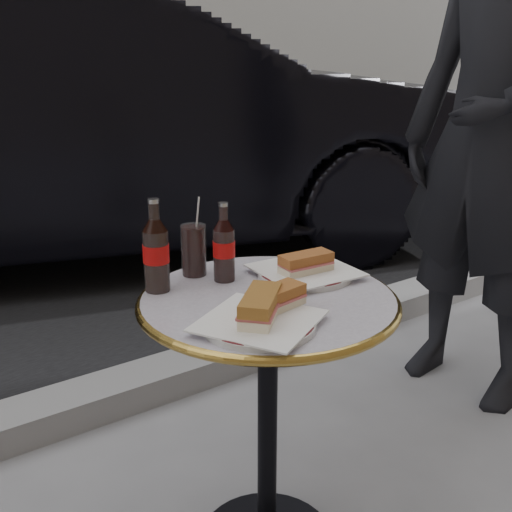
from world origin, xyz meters
TOP-DOWN VIEW (x-y plane):
  - curb at (0.00, 0.90)m, footprint 40.00×0.20m
  - bistro_table at (0.00, 0.00)m, footprint 0.62×0.62m
  - plate_left at (-0.12, -0.13)m, footprint 0.30×0.30m
  - plate_right at (0.16, 0.06)m, footprint 0.30×0.30m
  - sandwich_left_a at (-0.11, -0.12)m, footprint 0.16×0.16m
  - sandwich_left_b at (-0.05, -0.10)m, footprint 0.15×0.09m
  - sandwich_right at (0.15, 0.05)m, footprint 0.14×0.07m
  - cola_bottle_left at (-0.19, 0.19)m, footprint 0.07×0.07m
  - cola_bottle_right at (-0.02, 0.15)m, footprint 0.07×0.07m
  - cola_glass at (-0.07, 0.23)m, footprint 0.08×0.08m
  - parked_car at (0.72, 2.70)m, footprint 3.18×5.20m
  - pedestrian at (1.17, 0.24)m, footprint 0.55×0.76m

SIDE VIEW (x-z plane):
  - curb at x=0.00m, z-range -0.01..0.11m
  - bistro_table at x=0.00m, z-range 0.00..0.73m
  - plate_left at x=-0.12m, z-range 0.73..0.75m
  - plate_right at x=0.16m, z-range 0.73..0.75m
  - sandwich_left_b at x=-0.05m, z-range 0.75..0.79m
  - sandwich_right at x=0.15m, z-range 0.75..0.79m
  - sandwich_left_a at x=-0.11m, z-range 0.75..0.80m
  - cola_glass at x=-0.07m, z-range 0.73..0.87m
  - parked_car at x=0.72m, z-range 0.00..1.62m
  - cola_bottle_right at x=-0.02m, z-range 0.73..0.93m
  - cola_bottle_left at x=-0.19m, z-range 0.73..0.96m
  - pedestrian at x=1.17m, z-range 0.00..1.94m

